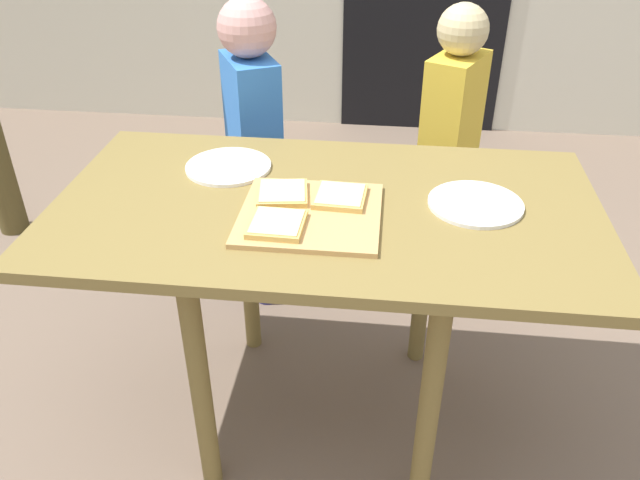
# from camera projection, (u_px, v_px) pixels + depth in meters

# --- Properties ---
(ground_plane) EXTENTS (16.00, 16.00, 0.00)m
(ground_plane) POSITION_uv_depth(u_px,v_px,m) (325.00, 410.00, 1.97)
(ground_plane) COLOR #725E4F
(dining_table) EXTENTS (1.35, 0.74, 0.73)m
(dining_table) POSITION_uv_depth(u_px,v_px,m) (326.00, 234.00, 1.62)
(dining_table) COLOR olive
(dining_table) RESTS_ON ground
(cutting_board) EXTENTS (0.33, 0.32, 0.01)m
(cutting_board) POSITION_uv_depth(u_px,v_px,m) (310.00, 214.00, 1.51)
(cutting_board) COLOR tan
(cutting_board) RESTS_ON dining_table
(pizza_slice_near_left) EXTENTS (0.13, 0.13, 0.02)m
(pizza_slice_near_left) POSITION_uv_depth(u_px,v_px,m) (277.00, 224.00, 1.45)
(pizza_slice_near_left) COLOR tan
(pizza_slice_near_left) RESTS_ON cutting_board
(pizza_slice_far_left) EXTENTS (0.14, 0.15, 0.02)m
(pizza_slice_far_left) POSITION_uv_depth(u_px,v_px,m) (283.00, 192.00, 1.57)
(pizza_slice_far_left) COLOR tan
(pizza_slice_far_left) RESTS_ON cutting_board
(pizza_slice_far_right) EXTENTS (0.13, 0.14, 0.02)m
(pizza_slice_far_right) POSITION_uv_depth(u_px,v_px,m) (340.00, 197.00, 1.55)
(pizza_slice_far_right) COLOR tan
(pizza_slice_far_right) RESTS_ON cutting_board
(plate_white_left) EXTENTS (0.23, 0.23, 0.01)m
(plate_white_left) POSITION_uv_depth(u_px,v_px,m) (228.00, 167.00, 1.73)
(plate_white_left) COLOR white
(plate_white_left) RESTS_ON dining_table
(plate_white_right) EXTENTS (0.23, 0.23, 0.01)m
(plate_white_right) POSITION_uv_depth(u_px,v_px,m) (475.00, 204.00, 1.56)
(plate_white_right) COLOR white
(plate_white_right) RESTS_ON dining_table
(child_left) EXTENTS (0.23, 0.28, 1.09)m
(child_left) POSITION_uv_depth(u_px,v_px,m) (253.00, 136.00, 2.15)
(child_left) COLOR navy
(child_left) RESTS_ON ground
(child_right) EXTENTS (0.23, 0.28, 1.06)m
(child_right) POSITION_uv_depth(u_px,v_px,m) (450.00, 137.00, 2.22)
(child_right) COLOR #453550
(child_right) RESTS_ON ground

